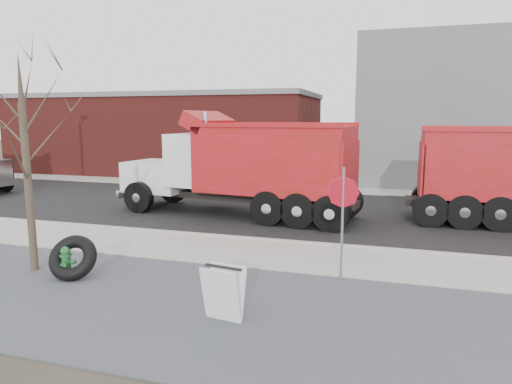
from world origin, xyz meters
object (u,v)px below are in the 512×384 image
(fire_hydrant, at_px, (66,264))
(stop_sign, at_px, (343,204))
(dump_truck_red_b, at_px, (244,164))
(truck_tire, at_px, (73,258))
(sandwich_board, at_px, (224,293))

(fire_hydrant, height_order, stop_sign, stop_sign)
(fire_hydrant, distance_m, dump_truck_red_b, 8.08)
(truck_tire, relative_size, stop_sign, 0.49)
(fire_hydrant, bearing_deg, stop_sign, -6.44)
(stop_sign, distance_m, sandwich_board, 3.52)
(stop_sign, bearing_deg, sandwich_board, -109.60)
(truck_tire, xyz_separation_m, stop_sign, (5.93, 1.63, 1.30))
(fire_hydrant, distance_m, stop_sign, 6.48)
(truck_tire, relative_size, sandwich_board, 1.25)
(truck_tire, bearing_deg, sandwich_board, -15.23)
(stop_sign, bearing_deg, fire_hydrant, -151.04)
(stop_sign, xyz_separation_m, sandwich_board, (-1.80, -2.75, -1.24))
(sandwich_board, bearing_deg, dump_truck_red_b, 114.82)
(fire_hydrant, relative_size, truck_tire, 0.60)
(fire_hydrant, height_order, truck_tire, truck_tire)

